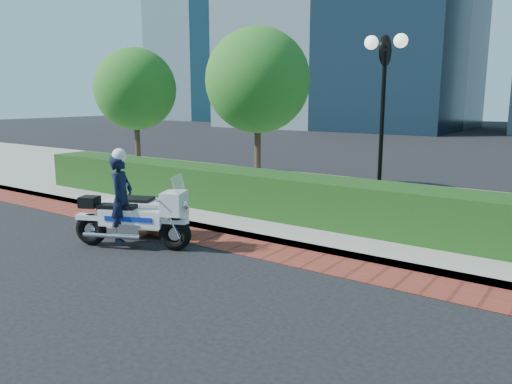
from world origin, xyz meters
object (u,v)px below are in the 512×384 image
Objects in this scene: lamppost at (383,97)px; police_motorcycle at (134,210)px; tree_b at (258,81)px; tree_a at (135,89)px.

lamppost is 1.67× the size of police_motorcycle.
tree_b is at bearing 163.89° from lamppost.
tree_a is (-10.00, 1.30, 0.26)m from lamppost.
lamppost reaches higher than police_motorcycle.
police_motorcycle is at bearing -79.14° from tree_b.
tree_b reaches higher than tree_a.
tree_a is 0.94× the size of tree_b.
tree_a is at bearing 114.10° from police_motorcycle.
tree_a is 5.50m from tree_b.
police_motorcycle is (-3.34, -4.75, -2.28)m from lamppost.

